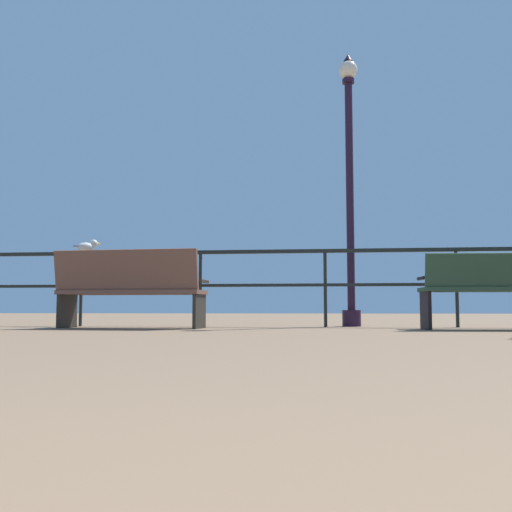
% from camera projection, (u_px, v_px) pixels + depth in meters
% --- Properties ---
extents(pier_railing, '(20.23, 0.05, 1.03)m').
position_uv_depth(pier_railing, '(325.00, 270.00, 7.85)').
color(pier_railing, black).
rests_on(pier_railing, ground_plane).
extents(bench_near_left, '(1.83, 0.80, 0.95)m').
position_uv_depth(bench_near_left, '(129.00, 286.00, 7.22)').
color(bench_near_left, brown).
rests_on(bench_near_left, ground_plane).
extents(bench_near_right, '(1.68, 0.72, 0.86)m').
position_uv_depth(bench_near_right, '(497.00, 286.00, 6.74)').
color(bench_near_right, '#294631').
rests_on(bench_near_right, ground_plane).
extents(lamppost_center, '(0.26, 0.26, 3.80)m').
position_uv_depth(lamppost_center, '(350.00, 180.00, 8.16)').
color(lamppost_center, black).
rests_on(lamppost_center, ground_plane).
extents(seagull_on_rail, '(0.33, 0.27, 0.18)m').
position_uv_depth(seagull_on_rail, '(88.00, 246.00, 8.27)').
color(seagull_on_rail, silver).
rests_on(seagull_on_rail, pier_railing).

